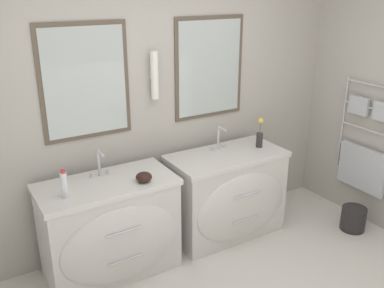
{
  "coord_description": "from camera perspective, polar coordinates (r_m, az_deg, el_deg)",
  "views": [
    {
      "loc": [
        -1.62,
        -1.62,
        2.31
      ],
      "look_at": [
        0.08,
        1.18,
        1.08
      ],
      "focal_mm": 40.0,
      "sensor_mm": 36.0,
      "label": 1
    }
  ],
  "objects": [
    {
      "name": "flower_vase",
      "position": [
        4.15,
        9.01,
        1.17
      ],
      "size": [
        0.06,
        0.06,
        0.29
      ],
      "color": "#332D2D",
      "rests_on": "vanity_right"
    },
    {
      "name": "wall_back",
      "position": [
        3.85,
        -5.14,
        5.38
      ],
      "size": [
        5.51,
        0.15,
        2.6
      ],
      "color": "#B2ADA3",
      "rests_on": "ground_plane"
    },
    {
      "name": "toiletry_bottle",
      "position": [
        3.27,
        -16.66,
        -5.21
      ],
      "size": [
        0.05,
        0.05,
        0.22
      ],
      "color": "silver",
      "rests_on": "vanity_left"
    },
    {
      "name": "waste_bin",
      "position": [
        4.61,
        20.71,
        -9.22
      ],
      "size": [
        0.24,
        0.24,
        0.24
      ],
      "color": "#282626",
      "rests_on": "ground_plane"
    },
    {
      "name": "vanity_right",
      "position": [
        4.13,
        4.8,
        -6.75
      ],
      "size": [
        1.1,
        0.62,
        0.83
      ],
      "color": "silver",
      "rests_on": "ground_plane"
    },
    {
      "name": "amenity_bowl",
      "position": [
        3.43,
        -6.44,
        -4.4
      ],
      "size": [
        0.13,
        0.13,
        0.08
      ],
      "color": "black",
      "rests_on": "vanity_left"
    },
    {
      "name": "faucet_right",
      "position": [
        4.04,
        3.65,
        0.79
      ],
      "size": [
        0.17,
        0.14,
        0.23
      ],
      "color": "silver",
      "rests_on": "vanity_right"
    },
    {
      "name": "faucet_left",
      "position": [
        3.55,
        -12.24,
        -2.55
      ],
      "size": [
        0.17,
        0.14,
        0.23
      ],
      "color": "silver",
      "rests_on": "vanity_left"
    },
    {
      "name": "vanity_left",
      "position": [
        3.65,
        -10.72,
        -11.05
      ],
      "size": [
        1.1,
        0.62,
        0.83
      ],
      "color": "silver",
      "rests_on": "ground_plane"
    }
  ]
}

